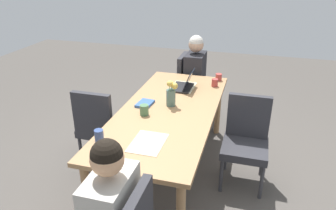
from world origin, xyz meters
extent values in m
plane|color=#4C4742|center=(0.00, 0.00, 0.00)|extent=(10.00, 10.00, 0.00)
cube|color=#9E754C|center=(0.00, 0.00, 0.72)|extent=(2.15, 0.92, 0.04)
cylinder|color=#9E754C|center=(1.00, -0.38, 0.35)|extent=(0.07, 0.07, 0.70)
cylinder|color=#9E754C|center=(-1.00, 0.38, 0.35)|extent=(0.07, 0.07, 0.70)
cylinder|color=#9E754C|center=(1.00, 0.38, 0.35)|extent=(0.07, 0.07, 0.70)
cube|color=#2D2D33|center=(1.41, 0.00, 0.41)|extent=(0.44, 0.44, 0.08)
cube|color=#2D2D33|center=(1.41, 0.19, 0.68)|extent=(0.42, 0.06, 0.45)
cylinder|color=#333338|center=(1.60, -0.19, 0.18)|extent=(0.04, 0.04, 0.37)
cylinder|color=#333338|center=(1.22, -0.19, 0.18)|extent=(0.04, 0.04, 0.37)
cylinder|color=#333338|center=(1.60, 0.19, 0.18)|extent=(0.04, 0.04, 0.37)
cylinder|color=#333338|center=(1.22, 0.19, 0.18)|extent=(0.04, 0.04, 0.37)
cube|color=#2D2D33|center=(1.35, 0.00, 0.23)|extent=(0.34, 0.36, 0.45)
cube|color=#232328|center=(1.35, 0.00, 0.70)|extent=(0.40, 0.24, 0.50)
sphere|color=tan|center=(1.35, 0.00, 1.07)|extent=(0.20, 0.20, 0.20)
sphere|color=beige|center=(1.35, 0.00, 1.10)|extent=(0.19, 0.19, 0.19)
cube|color=#B7B2A8|center=(-1.38, -0.03, 0.70)|extent=(0.40, 0.24, 0.50)
sphere|color=tan|center=(-1.38, -0.03, 1.07)|extent=(0.20, 0.20, 0.20)
sphere|color=black|center=(-1.38, -0.03, 1.10)|extent=(0.19, 0.19, 0.19)
cube|color=#2D2D33|center=(0.02, 0.75, 0.41)|extent=(0.44, 0.44, 0.08)
cube|color=#2D2D33|center=(-0.17, 0.75, 0.68)|extent=(0.06, 0.42, 0.45)
cylinder|color=#333338|center=(0.21, 0.94, 0.18)|extent=(0.04, 0.04, 0.37)
cylinder|color=#333338|center=(0.21, 0.56, 0.18)|extent=(0.04, 0.04, 0.37)
cylinder|color=#333338|center=(-0.17, 0.94, 0.18)|extent=(0.04, 0.04, 0.37)
cylinder|color=#333338|center=(-0.17, 0.56, 0.18)|extent=(0.04, 0.04, 0.37)
cube|color=#2D2D33|center=(0.02, -0.78, 0.41)|extent=(0.44, 0.44, 0.08)
cube|color=#2D2D33|center=(0.21, -0.78, 0.68)|extent=(0.06, 0.42, 0.45)
cylinder|color=#333338|center=(-0.17, -0.97, 0.18)|extent=(0.04, 0.04, 0.37)
cylinder|color=#333338|center=(-0.17, -0.59, 0.18)|extent=(0.04, 0.04, 0.37)
cylinder|color=#333338|center=(0.21, -0.97, 0.18)|extent=(0.04, 0.04, 0.37)
cylinder|color=#333338|center=(0.21, -0.59, 0.18)|extent=(0.04, 0.04, 0.37)
cylinder|color=#4C6B60|center=(0.11, 0.00, 0.83)|extent=(0.09, 0.09, 0.17)
sphere|color=gold|center=(0.12, 0.00, 0.97)|extent=(0.05, 0.05, 0.05)
cylinder|color=#477A3D|center=(0.12, 0.00, 0.94)|extent=(0.01, 0.01, 0.06)
sphere|color=gold|center=(0.11, 0.01, 0.98)|extent=(0.06, 0.06, 0.06)
cylinder|color=#477A3D|center=(0.11, 0.01, 0.94)|extent=(0.01, 0.01, 0.06)
sphere|color=gold|center=(0.07, 0.00, 0.99)|extent=(0.05, 0.05, 0.05)
cylinder|color=#477A3D|center=(0.07, 0.00, 0.95)|extent=(0.01, 0.01, 0.08)
sphere|color=gold|center=(0.10, -0.04, 0.96)|extent=(0.07, 0.07, 0.07)
cylinder|color=#477A3D|center=(0.10, -0.04, 0.94)|extent=(0.01, 0.01, 0.05)
cube|color=beige|center=(0.63, 0.00, 0.75)|extent=(0.36, 0.26, 0.00)
cube|color=beige|center=(-0.65, -0.02, 0.75)|extent=(0.36, 0.26, 0.00)
cube|color=black|center=(0.59, 0.00, 0.76)|extent=(0.32, 0.22, 0.02)
cube|color=black|center=(0.59, -0.07, 0.86)|extent=(0.31, 0.08, 0.19)
cylinder|color=#47704C|center=(-0.17, 0.19, 0.79)|extent=(0.08, 0.08, 0.10)
cylinder|color=#33477A|center=(-0.73, 0.38, 0.79)|extent=(0.08, 0.08, 0.10)
cylinder|color=#232328|center=(-0.89, 0.18, 0.79)|extent=(0.07, 0.07, 0.10)
cylinder|color=#AD3D38|center=(0.76, -0.35, 0.79)|extent=(0.07, 0.07, 0.09)
cylinder|color=#AD3D38|center=(0.97, -0.37, 0.79)|extent=(0.08, 0.08, 0.08)
cube|color=#335693|center=(0.05, 0.26, 0.76)|extent=(0.21, 0.16, 0.03)
camera|label=1|loc=(-2.76, -0.79, 2.11)|focal=34.31mm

